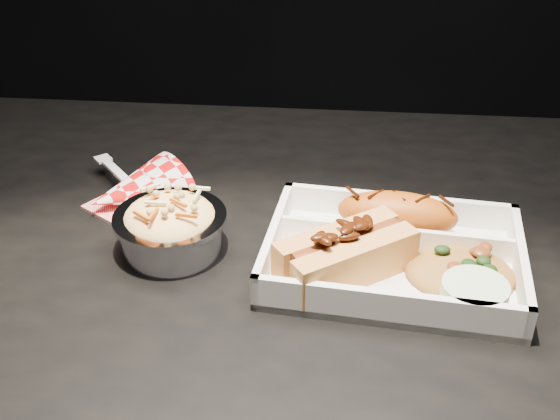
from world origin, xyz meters
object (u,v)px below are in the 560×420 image
Objects in this scene: napkin_fork at (135,191)px; fried_pastry at (397,214)px; foil_coleslaw_cup at (170,225)px; food_tray at (393,260)px; dining_table at (257,332)px; hotdog at (346,251)px.

fried_pastry is at bearing 40.77° from napkin_fork.
fried_pastry is 0.24m from foil_coleslaw_cup.
fried_pastry is at bearing 90.00° from food_tray.
dining_table is 0.17m from food_tray.
foil_coleslaw_cup reaches higher than food_tray.
food_tray is at bearing 2.24° from dining_table.
hotdog is 0.90× the size of napkin_fork.
fried_pastry reaches higher than food_tray.
fried_pastry is (0.01, 0.05, 0.02)m from food_tray.
fried_pastry is 0.09m from hotdog.
foil_coleslaw_cup is at bearing -5.08° from napkin_fork.
napkin_fork is at bearing 145.28° from dining_table.
napkin_fork is at bearing 125.51° from foil_coleslaw_cup.
hotdog reaches higher than food_tray.
dining_table is 0.20m from fried_pastry.
napkin_fork is (-0.15, 0.11, 0.11)m from dining_table.
foil_coleslaw_cup reaches higher than hotdog.
fried_pastry is 0.79× the size of napkin_fork.
foil_coleslaw_cup and napkin_fork have the same top height.
foil_coleslaw_cup is at bearing 133.12° from hotdog.
hotdog is 0.18m from foil_coleslaw_cup.
dining_table is at bearing 14.68° from napkin_fork.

